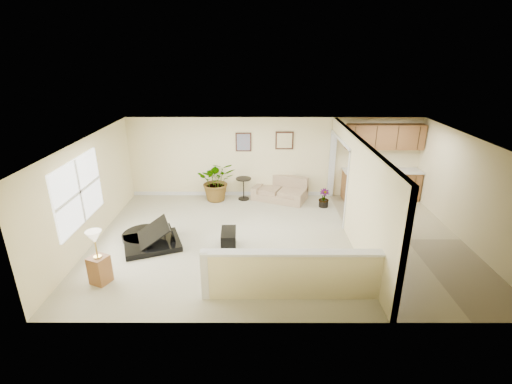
{
  "coord_description": "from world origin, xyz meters",
  "views": [
    {
      "loc": [
        -0.54,
        -8.13,
        4.37
      ],
      "look_at": [
        -0.56,
        0.4,
        1.1
      ],
      "focal_mm": 26.0,
      "sensor_mm": 36.0,
      "label": 1
    }
  ],
  "objects_px": {
    "piano_bench": "(229,240)",
    "lamp_stand": "(98,261)",
    "small_plant": "(324,199)",
    "loveseat": "(280,188)",
    "palm_plant": "(217,181)",
    "accent_table": "(244,186)",
    "piano": "(150,225)"
  },
  "relations": [
    {
      "from": "accent_table",
      "to": "small_plant",
      "type": "height_order",
      "value": "accent_table"
    },
    {
      "from": "piano_bench",
      "to": "loveseat",
      "type": "xyz_separation_m",
      "value": [
        1.37,
        3.14,
        0.12
      ]
    },
    {
      "from": "accent_table",
      "to": "palm_plant",
      "type": "distance_m",
      "value": 0.83
    },
    {
      "from": "piano_bench",
      "to": "accent_table",
      "type": "height_order",
      "value": "accent_table"
    },
    {
      "from": "piano_bench",
      "to": "lamp_stand",
      "type": "distance_m",
      "value": 2.84
    },
    {
      "from": "loveseat",
      "to": "palm_plant",
      "type": "distance_m",
      "value": 1.96
    },
    {
      "from": "loveseat",
      "to": "small_plant",
      "type": "distance_m",
      "value": 1.43
    },
    {
      "from": "piano",
      "to": "small_plant",
      "type": "relative_size",
      "value": 3.27
    },
    {
      "from": "piano_bench",
      "to": "palm_plant",
      "type": "xyz_separation_m",
      "value": [
        -0.57,
        3.03,
        0.4
      ]
    },
    {
      "from": "lamp_stand",
      "to": "palm_plant",
      "type": "bearing_deg",
      "value": 66.6
    },
    {
      "from": "piano",
      "to": "lamp_stand",
      "type": "height_order",
      "value": "piano"
    },
    {
      "from": "loveseat",
      "to": "palm_plant",
      "type": "height_order",
      "value": "palm_plant"
    },
    {
      "from": "piano_bench",
      "to": "loveseat",
      "type": "height_order",
      "value": "loveseat"
    },
    {
      "from": "piano_bench",
      "to": "loveseat",
      "type": "distance_m",
      "value": 3.43
    },
    {
      "from": "piano_bench",
      "to": "small_plant",
      "type": "xyz_separation_m",
      "value": [
        2.65,
        2.5,
        0.01
      ]
    },
    {
      "from": "piano_bench",
      "to": "palm_plant",
      "type": "bearing_deg",
      "value": 100.59
    },
    {
      "from": "accent_table",
      "to": "lamp_stand",
      "type": "bearing_deg",
      "value": -121.39
    },
    {
      "from": "piano_bench",
      "to": "small_plant",
      "type": "distance_m",
      "value": 3.64
    },
    {
      "from": "loveseat",
      "to": "small_plant",
      "type": "height_order",
      "value": "loveseat"
    },
    {
      "from": "loveseat",
      "to": "palm_plant",
      "type": "xyz_separation_m",
      "value": [
        -1.94,
        -0.11,
        0.28
      ]
    },
    {
      "from": "palm_plant",
      "to": "small_plant",
      "type": "bearing_deg",
      "value": -9.44
    },
    {
      "from": "accent_table",
      "to": "small_plant",
      "type": "relative_size",
      "value": 1.27
    },
    {
      "from": "loveseat",
      "to": "accent_table",
      "type": "relative_size",
      "value": 2.78
    },
    {
      "from": "loveseat",
      "to": "lamp_stand",
      "type": "relative_size",
      "value": 1.68
    },
    {
      "from": "piano",
      "to": "small_plant",
      "type": "xyz_separation_m",
      "value": [
        4.52,
        2.26,
        -0.27
      ]
    },
    {
      "from": "piano_bench",
      "to": "small_plant",
      "type": "bearing_deg",
      "value": 43.33
    },
    {
      "from": "palm_plant",
      "to": "loveseat",
      "type": "bearing_deg",
      "value": 3.12
    },
    {
      "from": "accent_table",
      "to": "lamp_stand",
      "type": "distance_m",
      "value": 5.22
    },
    {
      "from": "piano_bench",
      "to": "loveseat",
      "type": "bearing_deg",
      "value": 66.38
    },
    {
      "from": "small_plant",
      "to": "piano",
      "type": "bearing_deg",
      "value": -153.41
    },
    {
      "from": "piano",
      "to": "accent_table",
      "type": "xyz_separation_m",
      "value": [
        2.12,
        2.85,
        -0.06
      ]
    },
    {
      "from": "piano",
      "to": "lamp_stand",
      "type": "bearing_deg",
      "value": -131.56
    }
  ]
}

